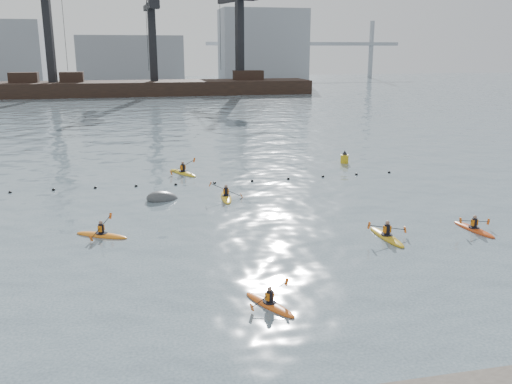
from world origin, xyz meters
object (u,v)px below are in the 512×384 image
Objects in this scene: nav_buoy at (344,159)px; kayaker_2 at (102,234)px; kayaker_0 at (270,304)px; kayaker_1 at (387,236)px; kayaker_3 at (226,197)px; kayaker_5 at (183,172)px; kayaker_4 at (474,229)px; mooring_buoy at (163,200)px.

kayaker_2 is at bearing -142.39° from nav_buoy.
kayaker_1 is (8.33, 6.55, 0.02)m from kayaker_0.
kayaker_3 reaches higher than kayaker_5.
kayaker_4 is 20.23m from mooring_buoy.
kayaker_0 is 0.93× the size of kayaker_2.
kayaker_5 is (-2.26, 8.43, 0.01)m from kayaker_3.
kayaker_5 is at bearing 74.90° from mooring_buoy.
mooring_buoy is at bearing -133.98° from kayaker_5.
kayaker_2 is at bearing 97.44° from kayaker_0.
kayaker_5 reaches higher than nav_buoy.
kayaker_4 is at bearing -33.09° from kayaker_3.
kayaker_0 is 16.76m from kayaker_3.
kayaker_0 is 0.83× the size of kayaker_3.
kayaker_2 is at bearing -118.33° from mooring_buoy.
kayaker_3 reaches higher than kayaker_1.
kayaker_0 is 0.87× the size of kayaker_4.
kayaker_0 reaches higher than mooring_buoy.
kayaker_1 is at bearing 10.90° from kayaker_0.
kayaker_1 is at bearing -7.21° from kayaker_4.
kayaker_3 is 8.73m from kayaker_5.
nav_buoy is (5.32, 19.78, 0.30)m from kayaker_1.
nav_buoy is at bearing 42.24° from kayaker_3.
kayaker_4 reaches higher than mooring_buoy.
kayaker_1 is at bearing -91.63° from kayaker_5.
kayaker_4 is at bearing -89.46° from nav_buoy.
kayaker_1 is 1.09× the size of kayaker_4.
kayaker_3 is 2.61× the size of nav_buoy.
mooring_buoy is at bearing 0.93° from kayaker_2.
kayaker_5 is 8.15m from mooring_buoy.
kayaker_3 is 0.97× the size of kayaker_5.
mooring_buoy is 19.28m from nav_buoy.
nav_buoy is (17.03, 9.04, 0.40)m from mooring_buoy.
kayaker_1 is 1.51× the size of mooring_buoy.
kayaker_3 is at bearing 59.28° from kayaker_0.
kayaker_5 is (-15.09, 18.49, 0.01)m from kayaker_4.
kayaker_5 reaches higher than kayaker_0.
kayaker_1 is 5.51m from kayaker_4.
kayaker_2 is (-7.14, 10.31, 0.01)m from kayaker_0.
mooring_buoy is (-2.12, -7.86, -0.11)m from kayaker_5.
kayaker_0 is at bearing 17.30° from kayaker_4.
kayaker_0 is at bearing -116.03° from kayaker_5.
kayaker_3 is 4.42m from mooring_buoy.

